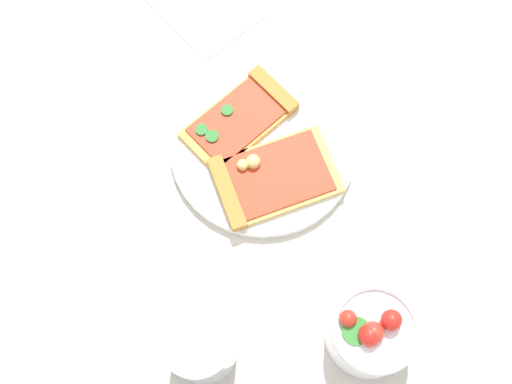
# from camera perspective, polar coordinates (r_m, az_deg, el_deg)

# --- Properties ---
(ground_plane) EXTENTS (2.40, 2.40, 0.00)m
(ground_plane) POSITION_cam_1_polar(r_m,az_deg,el_deg) (0.84, 0.59, 0.19)
(ground_plane) COLOR beige
(ground_plane) RESTS_ON ground
(plate) EXTENTS (0.25, 0.25, 0.01)m
(plate) POSITION_cam_1_polar(r_m,az_deg,el_deg) (0.85, 0.64, 3.98)
(plate) COLOR white
(plate) RESTS_ON ground_plane
(pizza_slice_near) EXTENTS (0.16, 0.10, 0.02)m
(pizza_slice_near) POSITION_cam_1_polar(r_m,az_deg,el_deg) (0.86, -1.07, 6.93)
(pizza_slice_near) COLOR gold
(pizza_slice_near) RESTS_ON plate
(pizza_slice_far) EXTENTS (0.17, 0.13, 0.03)m
(pizza_slice_far) POSITION_cam_1_polar(r_m,az_deg,el_deg) (0.82, 1.06, 1.28)
(pizza_slice_far) COLOR #E5B256
(pizza_slice_far) RESTS_ON plate
(salad_bowl) EXTENTS (0.10, 0.10, 0.09)m
(salad_bowl) POSITION_cam_1_polar(r_m,az_deg,el_deg) (0.76, 10.07, -12.48)
(salad_bowl) COLOR white
(salad_bowl) RESTS_ON ground_plane
(soda_glass) EXTENTS (0.08, 0.08, 0.13)m
(soda_glass) POSITION_cam_1_polar(r_m,az_deg,el_deg) (0.74, -4.92, -13.74)
(soda_glass) COLOR silver
(soda_glass) RESTS_ON ground_plane
(paper_napkin) EXTENTS (0.13, 0.17, 0.00)m
(paper_napkin) POSITION_cam_1_polar(r_m,az_deg,el_deg) (0.97, -4.83, 16.46)
(paper_napkin) COLOR silver
(paper_napkin) RESTS_ON ground_plane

